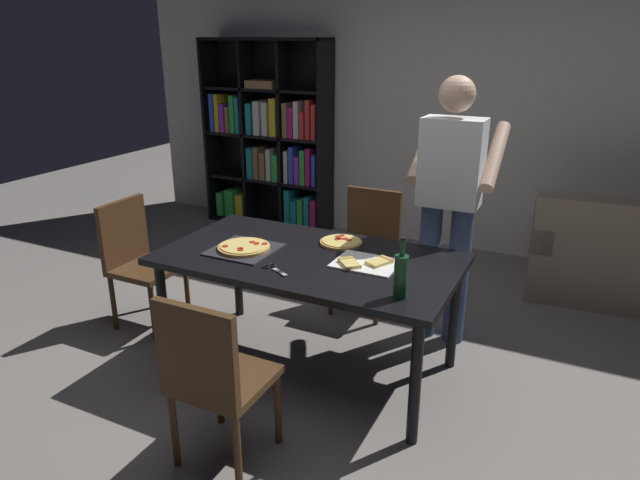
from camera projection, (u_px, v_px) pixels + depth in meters
ground_plane at (310, 366)px, 3.56m from camera, size 12.00×12.00×0.00m
back_wall at (435, 100)px, 5.28m from camera, size 6.40×0.10×2.80m
dining_table at (309, 267)px, 3.33m from camera, size 1.75×0.96×0.75m
chair_near_camera at (213, 374)px, 2.58m from camera, size 0.42×0.42×0.90m
chair_far_side at (368, 243)px, 4.20m from camera, size 0.42×0.42×0.90m
chair_left_end at (137, 256)px, 3.95m from camera, size 0.42×0.42×0.90m
bookshelf at (271, 142)px, 5.95m from camera, size 1.40×0.35×1.95m
person_serving_pizza at (449, 197)px, 3.59m from camera, size 0.55×0.54×1.75m
pepperoni_pizza_on_tray at (244, 248)px, 3.39m from camera, size 0.37×0.37×0.04m
pizza_slices_on_towel at (366, 263)px, 3.18m from camera, size 0.36×0.29×0.03m
wine_bottle at (401, 275)px, 2.75m from camera, size 0.07×0.07×0.32m
kitchen_scissors at (273, 268)px, 3.12m from camera, size 0.19×0.14×0.01m
second_pizza_plain at (341, 242)px, 3.49m from camera, size 0.26×0.26×0.03m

